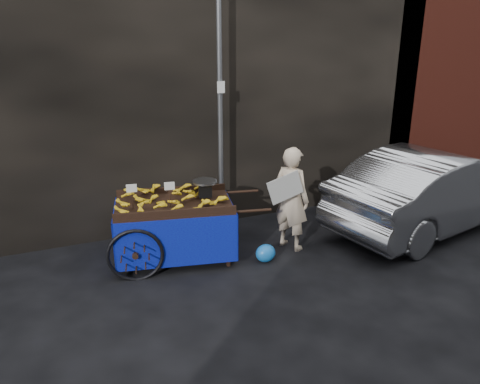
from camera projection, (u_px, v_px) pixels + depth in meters
name	position (u px, v px, depth m)	size (l,w,h in m)	color
ground	(234.00, 265.00, 6.82)	(80.00, 80.00, 0.00)	black
building_wall	(199.00, 73.00, 8.40)	(13.50, 2.00, 5.00)	black
street_pole	(220.00, 112.00, 7.40)	(0.12, 0.10, 4.00)	slate
banana_cart	(170.00, 209.00, 6.79)	(2.47, 1.48, 1.26)	black
vendor	(291.00, 199.00, 7.11)	(0.84, 0.70, 1.62)	beige
plastic_bag	(266.00, 253.00, 6.87)	(0.30, 0.24, 0.27)	blue
parked_car	(435.00, 189.00, 7.95)	(1.44, 4.14, 1.36)	#B2B4B9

